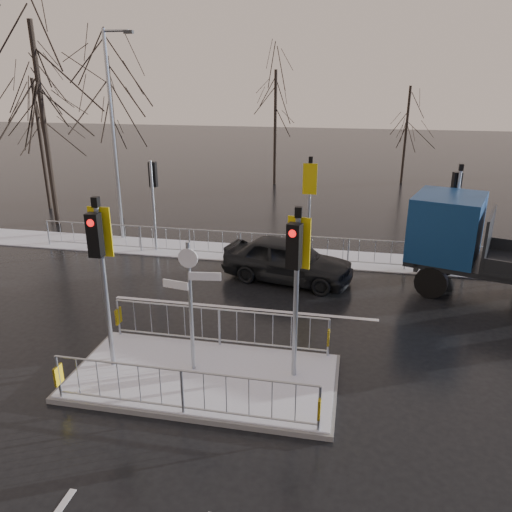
% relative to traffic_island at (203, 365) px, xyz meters
% --- Properties ---
extents(ground, '(120.00, 120.00, 0.00)m').
position_rel_traffic_island_xyz_m(ground, '(0.01, -0.01, -0.39)').
color(ground, black).
rests_on(ground, ground).
extents(snow_verge, '(30.00, 2.00, 0.04)m').
position_rel_traffic_island_xyz_m(snow_verge, '(0.01, 8.59, -0.37)').
color(snow_verge, white).
rests_on(snow_verge, ground).
extents(lane_markings, '(8.00, 11.38, 0.01)m').
position_rel_traffic_island_xyz_m(lane_markings, '(0.01, -0.34, -0.39)').
color(lane_markings, silver).
rests_on(lane_markings, ground).
extents(traffic_island, '(6.00, 3.04, 4.15)m').
position_rel_traffic_island_xyz_m(traffic_island, '(0.00, 0.00, 0.00)').
color(traffic_island, slate).
rests_on(traffic_island, ground).
extents(far_kerb_fixtures, '(18.00, 0.65, 3.83)m').
position_rel_traffic_island_xyz_m(far_kerb_fixtures, '(0.31, 8.08, 0.63)').
color(far_kerb_fixtures, '#9CA3AA').
rests_on(far_kerb_fixtures, ground).
extents(car_far_lane, '(4.63, 2.64, 1.48)m').
position_rel_traffic_island_xyz_m(car_far_lane, '(1.06, 6.20, 0.35)').
color(car_far_lane, black).
rests_on(car_far_lane, ground).
extents(flatbed_truck, '(6.98, 4.25, 3.05)m').
position_rel_traffic_island_xyz_m(flatbed_truck, '(6.91, 6.44, 1.23)').
color(flatbed_truck, black).
rests_on(flatbed_truck, ground).
extents(tree_near_a, '(4.75, 4.75, 8.97)m').
position_rel_traffic_island_xyz_m(tree_near_a, '(-10.49, 10.99, 5.72)').
color(tree_near_a, black).
rests_on(tree_near_a, ground).
extents(tree_near_b, '(4.00, 4.00, 7.55)m').
position_rel_traffic_island_xyz_m(tree_near_b, '(-7.99, 12.49, 4.76)').
color(tree_near_b, black).
rests_on(tree_near_b, ground).
extents(tree_near_c, '(3.50, 3.50, 6.61)m').
position_rel_traffic_island_xyz_m(tree_near_c, '(-12.49, 13.49, 4.11)').
color(tree_near_c, black).
rests_on(tree_near_c, ground).
extents(tree_far_a, '(3.75, 3.75, 7.08)m').
position_rel_traffic_island_xyz_m(tree_far_a, '(-1.99, 21.99, 4.43)').
color(tree_far_a, black).
rests_on(tree_far_a, ground).
extents(tree_far_b, '(3.25, 3.25, 6.14)m').
position_rel_traffic_island_xyz_m(tree_far_b, '(6.01, 23.99, 3.79)').
color(tree_far_b, black).
rests_on(tree_far_b, ground).
extents(street_lamp_left, '(1.25, 0.18, 8.20)m').
position_rel_traffic_island_xyz_m(street_lamp_left, '(-6.42, 9.49, 4.10)').
color(street_lamp_left, '#9CA3AA').
rests_on(street_lamp_left, ground).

